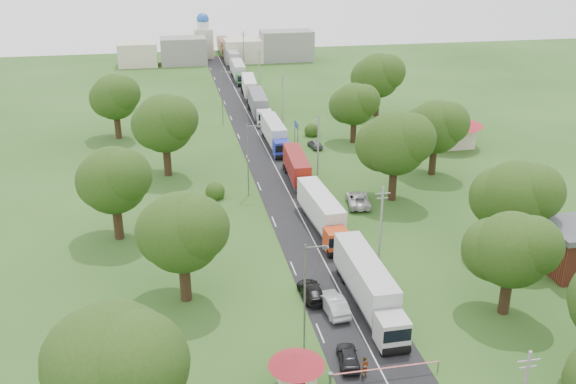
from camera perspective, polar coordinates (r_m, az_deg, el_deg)
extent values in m
plane|color=#234517|center=(74.18, 2.29, -4.36)|extent=(260.00, 260.00, 0.00)
cube|color=black|center=(92.11, -0.54, 1.11)|extent=(8.00, 200.00, 0.04)
cylinder|color=slate|center=(52.40, 3.77, -16.31)|extent=(0.20, 0.20, 1.10)
cube|color=slate|center=(52.09, 3.79, -15.88)|extent=(0.35, 0.35, 0.25)
cylinder|color=red|center=(53.26, 8.65, -15.22)|extent=(9.00, 0.12, 0.12)
cylinder|color=slate|center=(55.04, 13.20, -14.86)|extent=(0.10, 0.10, 1.00)
cube|color=beige|center=(51.49, 0.77, -16.14)|extent=(2.60, 2.60, 2.40)
cone|color=maroon|center=(50.46, 0.78, -14.62)|extent=(4.40, 4.40, 1.10)
cube|color=black|center=(51.60, 2.25, -15.78)|extent=(0.02, 1.20, 0.90)
cylinder|color=slate|center=(105.20, 0.88, 4.98)|extent=(0.12, 0.12, 4.00)
cylinder|color=slate|center=(107.45, 0.61, 5.35)|extent=(0.12, 0.12, 4.00)
cube|color=navy|center=(105.87, 0.75, 5.99)|extent=(0.06, 3.00, 1.00)
cube|color=silver|center=(105.87, 0.75, 5.99)|extent=(0.07, 3.10, 0.06)
cube|color=gray|center=(43.95, 20.63, -13.86)|extent=(1.60, 0.10, 0.10)
cube|color=gray|center=(44.24, 20.54, -14.39)|extent=(1.20, 0.10, 0.10)
cylinder|color=gray|center=(67.62, 8.25, -3.11)|extent=(0.24, 0.24, 9.00)
cube|color=gray|center=(66.10, 8.43, -0.13)|extent=(1.60, 0.10, 0.10)
cube|color=gray|center=(66.29, 8.41, -0.53)|extent=(1.20, 0.10, 0.10)
cylinder|color=gray|center=(92.61, 2.69, 4.16)|extent=(0.24, 0.24, 9.00)
cube|color=gray|center=(91.51, 2.74, 6.42)|extent=(1.60, 0.10, 0.10)
cube|color=gray|center=(91.65, 2.73, 6.12)|extent=(1.20, 0.10, 0.10)
cylinder|color=gray|center=(118.95, -0.49, 8.26)|extent=(0.24, 0.24, 9.00)
cube|color=gray|center=(118.10, -0.50, 10.05)|extent=(1.60, 0.10, 0.10)
cube|color=gray|center=(118.20, -0.50, 9.82)|extent=(1.20, 0.10, 0.10)
cylinder|color=gray|center=(145.92, -2.54, 10.85)|extent=(0.24, 0.24, 9.00)
cube|color=gray|center=(145.22, -2.57, 12.32)|extent=(1.60, 0.10, 0.10)
cube|color=gray|center=(145.30, -2.56, 12.13)|extent=(1.20, 0.10, 0.10)
cylinder|color=gray|center=(173.21, -3.97, 12.63)|extent=(0.24, 0.24, 9.00)
cube|color=gray|center=(172.62, -4.00, 13.87)|extent=(1.60, 0.10, 0.10)
cube|color=gray|center=(172.69, -4.00, 13.71)|extent=(1.20, 0.10, 0.10)
cylinder|color=slate|center=(53.62, 1.49, -9.47)|extent=(0.16, 0.16, 10.00)
cube|color=slate|center=(51.49, 2.52, -4.90)|extent=(1.80, 0.10, 0.10)
cube|color=slate|center=(51.74, 3.38, -4.97)|extent=(0.50, 0.22, 0.15)
cylinder|color=slate|center=(84.95, -3.59, 2.81)|extent=(0.16, 0.16, 10.00)
cube|color=slate|center=(83.62, -3.05, 5.89)|extent=(1.80, 0.10, 0.10)
cube|color=slate|center=(83.77, -2.50, 5.82)|extent=(0.50, 0.22, 0.15)
cylinder|color=slate|center=(118.35, -5.88, 8.33)|extent=(0.16, 0.16, 10.00)
cube|color=slate|center=(117.41, -5.52, 10.58)|extent=(1.80, 0.10, 0.10)
cube|color=slate|center=(117.51, -5.13, 10.53)|extent=(0.50, 0.22, 0.15)
cylinder|color=#382616|center=(63.34, 18.75, -8.64)|extent=(1.04, 1.04, 3.85)
sphere|color=#243E11|center=(61.17, 19.29, -4.86)|extent=(7.00, 7.00, 7.00)
sphere|color=#243E11|center=(60.71, 20.86, -4.51)|extent=(5.50, 5.50, 5.50)
sphere|color=#243E11|center=(61.88, 17.86, -4.88)|extent=(6.00, 6.00, 6.00)
cylinder|color=#382616|center=(73.64, 19.16, -4.06)|extent=(1.08, 1.08, 4.20)
sphere|color=#243E11|center=(71.63, 19.67, -0.37)|extent=(7.70, 7.70, 7.70)
sphere|color=#243E11|center=(71.17, 21.15, -0.01)|extent=(6.05, 6.05, 6.05)
sphere|color=#243E11|center=(72.38, 18.34, -0.43)|extent=(6.60, 6.60, 6.60)
cylinder|color=#382616|center=(85.56, 9.28, 0.75)|extent=(1.12, 1.12, 4.55)
sphere|color=#243E11|center=(83.72, 9.52, 4.30)|extent=(8.40, 8.40, 8.40)
sphere|color=#243E11|center=(82.91, 10.82, 4.69)|extent=(6.60, 6.60, 6.60)
sphere|color=#243E11|center=(84.84, 8.39, 4.19)|extent=(7.20, 7.20, 7.20)
cylinder|color=#382616|center=(95.83, 12.74, 2.73)|extent=(1.08, 1.08, 4.20)
sphere|color=#243E11|center=(94.30, 13.00, 5.67)|extent=(7.70, 7.70, 7.70)
sphere|color=#243E11|center=(93.67, 14.08, 5.99)|extent=(6.05, 6.05, 6.05)
sphere|color=#243E11|center=(95.23, 12.04, 5.57)|extent=(6.60, 6.60, 6.60)
cylinder|color=#382616|center=(108.68, 5.83, 5.39)|extent=(1.04, 1.04, 3.85)
sphere|color=#243E11|center=(107.44, 5.93, 7.78)|extent=(7.00, 7.00, 7.00)
sphere|color=#243E11|center=(106.69, 6.75, 8.05)|extent=(5.50, 5.50, 5.50)
sphere|color=#243E11|center=(108.44, 5.22, 7.67)|extent=(6.00, 6.00, 6.00)
cylinder|color=#382616|center=(125.03, 7.87, 7.70)|extent=(1.12, 1.12, 4.55)
sphere|color=#243E11|center=(123.77, 8.00, 10.19)|extent=(8.40, 8.40, 8.40)
sphere|color=#243E11|center=(122.97, 8.88, 10.50)|extent=(6.60, 6.60, 6.60)
sphere|color=#243E11|center=(124.91, 7.24, 10.06)|extent=(7.20, 7.20, 7.20)
sphere|color=#243E11|center=(43.02, -15.26, -14.72)|extent=(8.40, 8.40, 8.40)
sphere|color=#243E11|center=(41.39, -13.35, -14.60)|extent=(6.60, 6.60, 6.60)
sphere|color=#243E11|center=(44.71, -16.65, -14.27)|extent=(7.20, 7.20, 7.20)
cylinder|color=#382616|center=(62.74, -9.13, -7.77)|extent=(1.08, 1.08, 4.20)
sphere|color=#243E11|center=(60.37, -9.42, -3.55)|extent=(7.70, 7.70, 7.70)
sphere|color=#243E11|center=(59.05, -8.09, -3.18)|extent=(6.05, 6.05, 6.05)
sphere|color=#243E11|center=(61.84, -10.46, -3.54)|extent=(6.60, 6.60, 6.60)
cylinder|color=#382616|center=(76.40, -14.88, -2.57)|extent=(1.08, 1.08, 4.20)
sphere|color=#243E11|center=(74.47, -15.26, 1.02)|extent=(7.70, 7.70, 7.70)
sphere|color=#243E11|center=(73.05, -14.30, 1.39)|extent=(6.05, 6.05, 6.05)
sphere|color=#243E11|center=(76.05, -15.98, 0.94)|extent=(6.60, 6.60, 6.60)
cylinder|color=#382616|center=(94.69, -10.68, 2.78)|extent=(1.12, 1.12, 4.55)
sphere|color=#243E11|center=(93.02, -10.92, 6.02)|extent=(8.40, 8.40, 8.40)
sphere|color=#243E11|center=(91.63, -10.01, 6.42)|extent=(6.60, 6.60, 6.60)
sphere|color=#243E11|center=(94.64, -11.64, 5.86)|extent=(7.20, 7.20, 7.20)
cylinder|color=#382616|center=(114.14, -14.90, 5.66)|extent=(1.08, 1.08, 4.20)
sphere|color=#243E11|center=(112.86, -15.15, 8.15)|extent=(7.70, 7.70, 7.70)
sphere|color=#243E11|center=(111.51, -14.51, 8.49)|extent=(6.05, 6.05, 6.05)
sphere|color=#243E11|center=(114.41, -15.64, 8.00)|extent=(6.60, 6.60, 6.60)
cube|color=beige|center=(109.45, 14.16, 4.98)|extent=(7.00, 5.00, 4.00)
cone|color=maroon|center=(108.66, 14.30, 6.44)|extent=(10.08, 10.08, 1.80)
cube|color=gray|center=(177.11, -9.27, 12.28)|extent=(12.00, 8.00, 7.00)
cube|color=beige|center=(178.41, -4.00, 12.42)|extent=(10.00, 8.00, 6.00)
cube|color=gray|center=(180.09, -0.13, 12.88)|extent=(14.00, 8.00, 8.00)
cube|color=beige|center=(177.22, -13.21, 11.83)|extent=(10.00, 8.00, 6.00)
cube|color=beige|center=(185.19, -7.49, 12.96)|extent=(5.00, 5.00, 8.00)
cylinder|color=silver|center=(184.47, -7.56, 14.49)|extent=(3.20, 3.20, 2.00)
sphere|color=#2659B2|center=(184.27, -7.59, 14.98)|extent=(3.40, 3.40, 3.40)
cube|color=#BDBDBD|center=(56.34, 9.23, -12.10)|extent=(2.59, 2.59, 2.67)
cube|color=black|center=(55.14, 9.71, -12.51)|extent=(2.46, 0.04, 1.18)
cube|color=slate|center=(56.01, 9.59, -13.69)|extent=(2.36, 0.27, 0.37)
cube|color=slate|center=(62.72, 6.87, -9.02)|extent=(2.58, 12.32, 0.32)
cube|color=silver|center=(62.02, 6.86, -7.34)|extent=(2.80, 12.65, 3.21)
cylinder|color=black|center=(56.25, 9.49, -13.58)|extent=(2.51, 1.07, 1.07)
cylinder|color=black|center=(57.71, 8.83, -12.50)|extent=(2.51, 1.07, 1.07)
cylinder|color=black|center=(65.92, 5.88, -7.57)|extent=(2.51, 1.07, 1.07)
cylinder|color=black|center=(67.26, 5.49, -6.91)|extent=(2.51, 1.07, 1.07)
cube|color=#C53C16|center=(70.87, 4.31, -4.32)|extent=(2.58, 2.58, 2.54)
cube|color=black|center=(69.65, 4.58, -4.50)|extent=(2.33, 0.16, 1.12)
cube|color=slate|center=(70.33, 4.53, -5.48)|extent=(2.25, 0.38, 0.36)
cube|color=slate|center=(77.42, 2.93, -2.56)|extent=(3.04, 11.81, 0.30)
cube|color=silver|center=(76.94, 2.90, -1.22)|extent=(3.26, 12.13, 3.05)
cylinder|color=black|center=(70.57, 4.48, -5.42)|extent=(2.39, 1.02, 1.02)
cylinder|color=black|center=(72.13, 4.10, -4.76)|extent=(2.39, 1.02, 1.02)
cylinder|color=black|center=(80.67, 2.32, -1.68)|extent=(2.39, 1.02, 1.02)
cylinder|color=black|center=(82.03, 2.08, -1.26)|extent=(2.39, 1.02, 1.02)
cube|color=yellow|center=(85.02, 1.72, 0.32)|extent=(2.40, 2.40, 2.39)
cube|color=black|center=(83.85, 1.90, 0.25)|extent=(2.20, 0.13, 1.05)
cube|color=slate|center=(84.39, 1.88, -0.55)|extent=(2.11, 0.35, 0.33)
cube|color=slate|center=(91.38, 0.80, 1.41)|extent=(2.74, 11.08, 0.29)
cube|color=maroon|center=(91.05, 0.77, 2.49)|extent=(2.94, 11.38, 2.87)
cylinder|color=black|center=(84.62, 1.84, -0.52)|extent=(2.25, 0.96, 0.96)
cylinder|color=black|center=(86.17, 1.59, -0.09)|extent=(2.25, 0.96, 0.96)
cylinder|color=black|center=(94.53, 0.39, 1.98)|extent=(2.25, 0.96, 0.96)
cylinder|color=black|center=(95.85, 0.22, 2.27)|extent=(2.25, 0.96, 0.96)
cube|color=#1D2DAE|center=(100.59, -0.60, 3.89)|extent=(2.40, 2.40, 2.49)
cube|color=black|center=(99.36, -0.47, 3.86)|extent=(2.29, 0.03, 1.09)
cube|color=slate|center=(99.84, -0.47, 3.14)|extent=(2.19, 0.26, 0.35)
cube|color=slate|center=(107.36, -1.27, 4.63)|extent=(2.33, 11.46, 0.30)
cube|color=silver|center=(107.12, -1.31, 5.59)|extent=(2.53, 11.75, 2.99)
cylinder|color=black|center=(100.09, -0.50, 3.16)|extent=(2.34, 1.00, 1.00)
cylinder|color=black|center=(101.76, -0.69, 3.48)|extent=(2.34, 1.00, 1.00)
cylinder|color=black|center=(110.72, -1.58, 5.04)|extent=(2.34, 1.00, 1.00)
cylinder|color=black|center=(112.13, -1.71, 5.26)|extent=(2.34, 1.00, 1.00)
cube|color=silver|center=(117.38, -2.12, 6.63)|extent=(2.71, 2.71, 2.70)
cube|color=black|center=(116.04, -2.02, 6.64)|extent=(2.48, 0.14, 1.19)
cube|color=slate|center=(116.50, -2.02, 5.96)|extent=(2.38, 0.36, 0.38)
cube|color=slate|center=(124.82, -2.67, 7.16)|extent=(3.07, 12.52, 0.32)
cube|color=slate|center=(124.64, -2.71, 8.06)|extent=(3.30, 12.85, 3.24)
cylinder|color=black|center=(116.77, -2.04, 5.97)|extent=(2.54, 1.08, 1.08)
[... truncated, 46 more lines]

